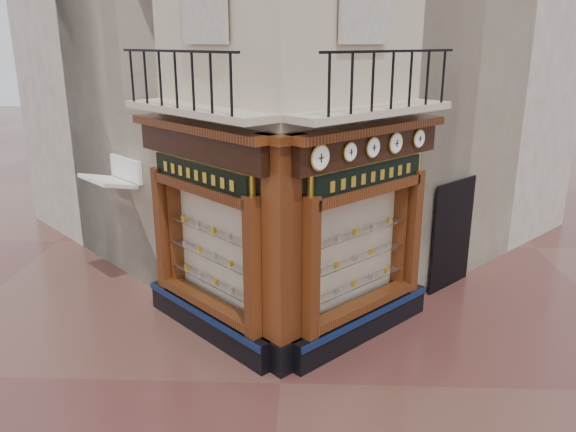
{
  "coord_description": "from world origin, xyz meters",
  "views": [
    {
      "loc": [
        0.42,
        -7.86,
        5.29
      ],
      "look_at": [
        0.05,
        2.0,
        2.22
      ],
      "focal_mm": 35.0,
      "sensor_mm": 36.0,
      "label": 1
    }
  ],
  "objects_px": {
    "corner_pilaster": "(282,260)",
    "clock_c": "(373,148)",
    "awning": "(118,285)",
    "clock_a": "(320,158)",
    "clock_d": "(395,143)",
    "signboard_left": "(200,175)",
    "clock_b": "(350,152)",
    "signboard_right": "(370,176)",
    "clock_e": "(419,139)"
  },
  "relations": [
    {
      "from": "clock_a",
      "to": "clock_b",
      "type": "bearing_deg",
      "value": 0.0
    },
    {
      "from": "corner_pilaster",
      "to": "clock_c",
      "type": "distance_m",
      "value": 2.39
    },
    {
      "from": "clock_a",
      "to": "clock_c",
      "type": "distance_m",
      "value": 1.26
    },
    {
      "from": "clock_b",
      "to": "signboard_left",
      "type": "relative_size",
      "value": 0.15
    },
    {
      "from": "clock_d",
      "to": "signboard_left",
      "type": "bearing_deg",
      "value": 139.88
    },
    {
      "from": "clock_b",
      "to": "clock_e",
      "type": "relative_size",
      "value": 0.93
    },
    {
      "from": "clock_d",
      "to": "signboard_left",
      "type": "distance_m",
      "value": 3.42
    },
    {
      "from": "awning",
      "to": "signboard_right",
      "type": "height_order",
      "value": "signboard_right"
    },
    {
      "from": "corner_pilaster",
      "to": "signboard_right",
      "type": "relative_size",
      "value": 1.89
    },
    {
      "from": "clock_c",
      "to": "signboard_left",
      "type": "relative_size",
      "value": 0.17
    },
    {
      "from": "clock_c",
      "to": "corner_pilaster",
      "type": "bearing_deg",
      "value": 165.5
    },
    {
      "from": "clock_a",
      "to": "clock_c",
      "type": "xyz_separation_m",
      "value": [
        0.89,
        0.89,
        0.0
      ]
    },
    {
      "from": "corner_pilaster",
      "to": "clock_d",
      "type": "bearing_deg",
      "value": -10.67
    },
    {
      "from": "signboard_left",
      "to": "clock_e",
      "type": "bearing_deg",
      "value": -123.63
    },
    {
      "from": "clock_d",
      "to": "signboard_right",
      "type": "height_order",
      "value": "clock_d"
    },
    {
      "from": "clock_d",
      "to": "awning",
      "type": "distance_m",
      "value": 7.1
    },
    {
      "from": "clock_d",
      "to": "signboard_left",
      "type": "xyz_separation_m",
      "value": [
        -3.37,
        -0.29,
        -0.52
      ]
    },
    {
      "from": "corner_pilaster",
      "to": "clock_c",
      "type": "relative_size",
      "value": 11.39
    },
    {
      "from": "corner_pilaster",
      "to": "signboard_right",
      "type": "height_order",
      "value": "corner_pilaster"
    },
    {
      "from": "clock_a",
      "to": "signboard_right",
      "type": "xyz_separation_m",
      "value": [
        0.88,
        1.04,
        -0.52
      ]
    },
    {
      "from": "signboard_left",
      "to": "corner_pilaster",
      "type": "bearing_deg",
      "value": -169.75
    },
    {
      "from": "clock_b",
      "to": "clock_d",
      "type": "bearing_deg",
      "value": 0.0
    },
    {
      "from": "clock_b",
      "to": "clock_e",
      "type": "bearing_deg",
      "value": 0.0
    },
    {
      "from": "clock_b",
      "to": "clock_c",
      "type": "relative_size",
      "value": 0.9
    },
    {
      "from": "corner_pilaster",
      "to": "clock_b",
      "type": "xyz_separation_m",
      "value": [
        1.07,
        0.46,
        1.67
      ]
    },
    {
      "from": "clock_e",
      "to": "awning",
      "type": "xyz_separation_m",
      "value": [
        -6.3,
        1.41,
        -3.62
      ]
    },
    {
      "from": "signboard_left",
      "to": "signboard_right",
      "type": "height_order",
      "value": "signboard_right"
    },
    {
      "from": "clock_a",
      "to": "clock_e",
      "type": "height_order",
      "value": "clock_a"
    },
    {
      "from": "clock_e",
      "to": "signboard_right",
      "type": "bearing_deg",
      "value": 174.76
    },
    {
      "from": "corner_pilaster",
      "to": "signboard_left",
      "type": "height_order",
      "value": "corner_pilaster"
    },
    {
      "from": "clock_e",
      "to": "signboard_left",
      "type": "relative_size",
      "value": 0.16
    },
    {
      "from": "clock_c",
      "to": "signboard_left",
      "type": "height_order",
      "value": "clock_c"
    },
    {
      "from": "corner_pilaster",
      "to": "awning",
      "type": "distance_m",
      "value": 5.41
    },
    {
      "from": "clock_b",
      "to": "clock_c",
      "type": "height_order",
      "value": "clock_c"
    },
    {
      "from": "awning",
      "to": "clock_a",
      "type": "bearing_deg",
      "value": -170.67
    },
    {
      "from": "clock_a",
      "to": "signboard_right",
      "type": "bearing_deg",
      "value": 4.66
    },
    {
      "from": "signboard_right",
      "to": "clock_a",
      "type": "bearing_deg",
      "value": -175.34
    },
    {
      "from": "clock_b",
      "to": "signboard_left",
      "type": "distance_m",
      "value": 2.64
    },
    {
      "from": "clock_a",
      "to": "clock_c",
      "type": "height_order",
      "value": "clock_a"
    },
    {
      "from": "clock_b",
      "to": "signboard_right",
      "type": "relative_size",
      "value": 0.15
    },
    {
      "from": "clock_a",
      "to": "awning",
      "type": "height_order",
      "value": "clock_a"
    },
    {
      "from": "clock_c",
      "to": "clock_d",
      "type": "distance_m",
      "value": 0.62
    },
    {
      "from": "corner_pilaster",
      "to": "clock_e",
      "type": "bearing_deg",
      "value": -8.22
    },
    {
      "from": "corner_pilaster",
      "to": "signboard_right",
      "type": "distance_m",
      "value": 2.12
    },
    {
      "from": "awning",
      "to": "signboard_left",
      "type": "relative_size",
      "value": 0.61
    },
    {
      "from": "clock_d",
      "to": "signboard_left",
      "type": "height_order",
      "value": "clock_d"
    },
    {
      "from": "clock_a",
      "to": "awning",
      "type": "bearing_deg",
      "value": 99.33
    },
    {
      "from": "corner_pilaster",
      "to": "clock_b",
      "type": "bearing_deg",
      "value": -21.59
    },
    {
      "from": "corner_pilaster",
      "to": "clock_c",
      "type": "height_order",
      "value": "corner_pilaster"
    },
    {
      "from": "clock_c",
      "to": "clock_b",
      "type": "bearing_deg",
      "value": 180.0
    }
  ]
}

